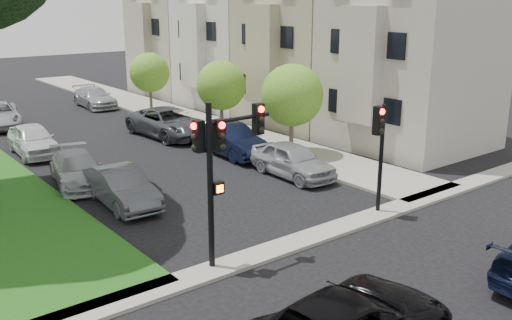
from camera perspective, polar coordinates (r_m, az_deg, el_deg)
ground at (r=17.62m, az=10.22°, el=-9.80°), size 140.00×140.00×0.00m
sidewalk_right at (r=39.91m, az=-9.24°, el=4.82°), size 3.50×44.00×0.12m
sidewalk_cross at (r=18.84m, az=5.68°, el=-7.66°), size 60.00×1.00×0.12m
house_a at (r=30.64m, az=15.53°, el=14.14°), size 7.70×7.55×15.97m
house_b at (r=35.66m, az=5.55°, el=14.78°), size 7.70×7.55×15.97m
house_c at (r=41.43m, az=-1.84°, el=14.98°), size 7.70×7.55×15.97m
house_d at (r=47.68m, az=-7.37°, el=14.98°), size 7.70×7.55×15.97m
small_tree_a at (r=27.81m, az=3.63°, el=6.47°), size 3.04×3.04×4.56m
small_tree_b at (r=32.54m, az=-3.50°, el=7.44°), size 2.82×2.82×4.23m
small_tree_c at (r=39.85m, az=-10.60°, el=8.59°), size 2.71×2.71×4.06m
traffic_signal_main at (r=15.86m, az=-3.56°, el=0.53°), size 2.38×0.61×4.88m
traffic_signal_secondary at (r=20.42m, az=12.27°, el=2.03°), size 0.52×0.42×4.02m
car_parked_0 at (r=24.93m, az=3.67°, el=-0.01°), size 1.89×4.46×1.51m
car_parked_1 at (r=28.32m, az=-2.52°, el=2.00°), size 1.84×4.79×1.56m
car_parked_2 at (r=32.60m, az=-8.76°, el=3.71°), size 3.01×5.94×1.61m
car_parked_4 at (r=42.77m, az=-15.82°, el=6.04°), size 2.22×4.95×1.41m
car_parked_5 at (r=22.02m, az=-13.27°, el=-2.67°), size 1.73×4.42×1.43m
car_parked_6 at (r=25.01m, az=-17.43°, el=-0.88°), size 2.74×4.87×1.33m
car_parked_7 at (r=30.51m, az=-21.39°, el=1.90°), size 2.09×4.61×1.54m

